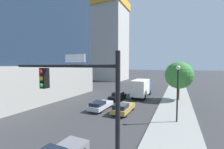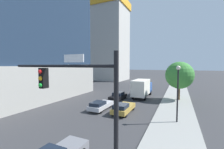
{
  "view_description": "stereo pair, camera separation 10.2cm",
  "coord_description": "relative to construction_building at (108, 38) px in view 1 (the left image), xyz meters",
  "views": [
    {
      "loc": [
        8.2,
        -0.91,
        6.26
      ],
      "look_at": [
        1.62,
        13.58,
        5.25
      ],
      "focal_mm": 23.48,
      "sensor_mm": 36.0,
      "label": 1
    },
    {
      "loc": [
        8.29,
        -0.87,
        6.26
      ],
      "look_at": [
        1.62,
        13.58,
        5.25
      ],
      "focal_mm": 23.48,
      "sensor_mm": 36.0,
      "label": 2
    }
  ],
  "objects": [
    {
      "name": "traffic_light_pole",
      "position": [
        23.89,
        -51.49,
        -13.17
      ],
      "size": [
        6.13,
        0.48,
        6.68
      ],
      "color": "black",
      "rests_on": "sidewalk"
    },
    {
      "name": "sidewalk",
      "position": [
        27.65,
        -35.96,
        -17.84
      ],
      "size": [
        4.66,
        120.0,
        0.15
      ],
      "primitive_type": "cube",
      "color": "gray",
      "rests_on": "ground"
    },
    {
      "name": "car_black",
      "position": [
        18.02,
        -32.51,
        -17.21
      ],
      "size": [
        1.86,
        4.58,
        1.39
      ],
      "color": "black",
      "rests_on": "ground"
    },
    {
      "name": "construction_building",
      "position": [
        0.0,
        0.0,
        0.0
      ],
      "size": [
        15.99,
        13.81,
        39.37
      ],
      "color": "#B2AFA8",
      "rests_on": "ground"
    },
    {
      "name": "street_tree",
      "position": [
        28.02,
        -28.55,
        -13.42
      ],
      "size": [
        4.76,
        4.76,
        6.74
      ],
      "color": "brown",
      "rests_on": "sidewalk"
    },
    {
      "name": "car_gold",
      "position": [
        21.43,
        -39.12,
        -17.23
      ],
      "size": [
        1.9,
        4.61,
        1.37
      ],
      "color": "#AD8938",
      "rests_on": "ground"
    },
    {
      "name": "car_silver",
      "position": [
        18.02,
        -39.09,
        -17.27
      ],
      "size": [
        1.83,
        4.54,
        1.27
      ],
      "color": "#B7B7BC",
      "rests_on": "ground"
    },
    {
      "name": "street_lamp",
      "position": [
        27.89,
        -39.87,
        -13.82
      ],
      "size": [
        0.44,
        0.44,
        6.06
      ],
      "color": "black",
      "rests_on": "sidewalk"
    },
    {
      "name": "box_truck",
      "position": [
        21.43,
        -28.66,
        -16.0
      ],
      "size": [
        2.46,
        7.82,
        3.48
      ],
      "color": "#1E4799",
      "rests_on": "ground"
    }
  ]
}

